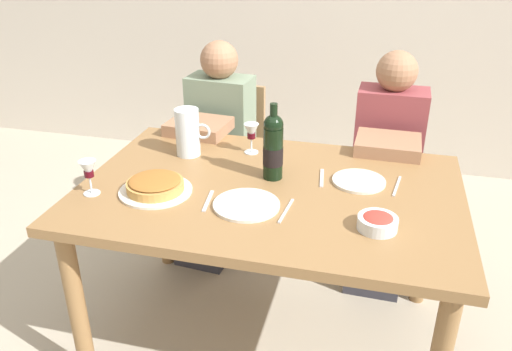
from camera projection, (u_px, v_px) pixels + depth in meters
The scene contains 18 objects.
ground_plane at pixel (268, 333), 2.39m from camera, with size 8.00×8.00×0.00m, color #B2A893.
dining_table at pixel (269, 208), 2.10m from camera, with size 1.50×1.00×0.76m.
wine_bottle at pixel (273, 147), 2.08m from camera, with size 0.08×0.08×0.32m.
water_pitcher at pixel (188, 135), 2.31m from camera, with size 0.16×0.11×0.21m.
baked_tart at pixel (155, 186), 2.01m from camera, with size 0.28×0.28×0.06m.
salad_bowl at pixel (378, 222), 1.77m from camera, with size 0.14×0.14×0.05m.
wine_glass_left_diner at pixel (251, 133), 2.32m from camera, with size 0.07×0.07×0.14m.
wine_glass_right_diner at pixel (88, 171), 1.97m from camera, with size 0.07×0.07×0.14m.
dinner_plate_left_setting at pixel (246, 205), 1.92m from camera, with size 0.25×0.25×0.01m, color silver.
dinner_plate_right_setting at pixel (359, 181), 2.09m from camera, with size 0.21×0.21×0.01m, color silver.
fork_left_setting at pixel (208, 201), 1.95m from camera, with size 0.16×0.01×0.01m, color silver.
knife_left_setting at pixel (286, 211), 1.89m from camera, with size 0.18×0.01×0.01m, color silver.
knife_right_setting at pixel (397, 186), 2.06m from camera, with size 0.18×0.01×0.01m, color silver.
spoon_right_setting at pixel (322, 178), 2.13m from camera, with size 0.16×0.01×0.01m, color silver.
chair_left at pixel (230, 150), 3.05m from camera, with size 0.44×0.44×0.87m.
diner_left at pixel (213, 147), 2.79m from camera, with size 0.37×0.53×1.16m.
chair_right at pixel (385, 167), 2.85m from camera, with size 0.41×0.41×0.87m.
diner_right at pixel (386, 165), 2.59m from camera, with size 0.34×0.51×1.16m.
Camera 1 is at (0.39, -1.78, 1.71)m, focal length 36.37 mm.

